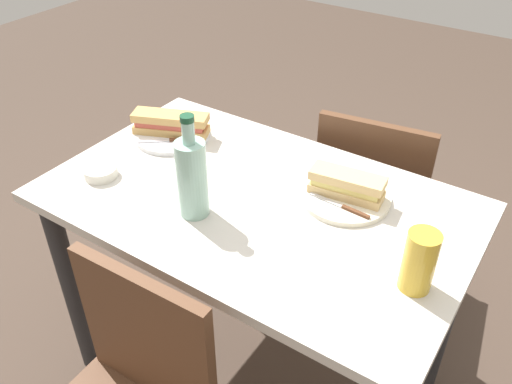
# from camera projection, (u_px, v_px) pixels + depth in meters

# --- Properties ---
(ground_plane) EXTENTS (8.00, 8.00, 0.00)m
(ground_plane) POSITION_uv_depth(u_px,v_px,m) (256.00, 370.00, 1.93)
(ground_plane) COLOR #47382D
(dining_table) EXTENTS (1.16, 0.72, 0.77)m
(dining_table) POSITION_uv_depth(u_px,v_px,m) (256.00, 234.00, 1.55)
(dining_table) COLOR beige
(dining_table) RESTS_ON ground
(chair_near) EXTENTS (0.45, 0.45, 0.85)m
(chair_near) POSITION_uv_depth(u_px,v_px,m) (372.00, 199.00, 1.96)
(chair_near) COLOR brown
(chair_near) RESTS_ON ground
(plate_near) EXTENTS (0.25, 0.25, 0.01)m
(plate_near) POSITION_uv_depth(u_px,v_px,m) (345.00, 197.00, 1.47)
(plate_near) COLOR silver
(plate_near) RESTS_ON dining_table
(baguette_sandwich_near) EXTENTS (0.21, 0.10, 0.07)m
(baguette_sandwich_near) POSITION_uv_depth(u_px,v_px,m) (347.00, 185.00, 1.44)
(baguette_sandwich_near) COLOR #DBB77A
(baguette_sandwich_near) RESTS_ON plate_near
(knife_near) EXTENTS (0.18, 0.02, 0.01)m
(knife_near) POSITION_uv_depth(u_px,v_px,m) (343.00, 207.00, 1.42)
(knife_near) COLOR silver
(knife_near) RESTS_ON plate_near
(plate_far) EXTENTS (0.25, 0.25, 0.01)m
(plate_far) POSITION_uv_depth(u_px,v_px,m) (172.00, 135.00, 1.74)
(plate_far) COLOR white
(plate_far) RESTS_ON dining_table
(baguette_sandwich_far) EXTENTS (0.25, 0.16, 0.07)m
(baguette_sandwich_far) POSITION_uv_depth(u_px,v_px,m) (171.00, 123.00, 1.72)
(baguette_sandwich_far) COLOR tan
(baguette_sandwich_far) RESTS_ON plate_far
(knife_far) EXTENTS (0.15, 0.12, 0.01)m
(knife_far) POSITION_uv_depth(u_px,v_px,m) (170.00, 140.00, 1.69)
(knife_far) COLOR silver
(knife_far) RESTS_ON plate_far
(water_bottle) EXTENTS (0.08, 0.08, 0.29)m
(water_bottle) POSITION_uv_depth(u_px,v_px,m) (192.00, 177.00, 1.36)
(water_bottle) COLOR #99C6B7
(water_bottle) RESTS_ON dining_table
(beer_glass) EXTENTS (0.07, 0.07, 0.15)m
(beer_glass) POSITION_uv_depth(u_px,v_px,m) (419.00, 262.00, 1.16)
(beer_glass) COLOR gold
(beer_glass) RESTS_ON dining_table
(olive_bowl) EXTENTS (0.10, 0.10, 0.03)m
(olive_bowl) POSITION_uv_depth(u_px,v_px,m) (101.00, 172.00, 1.55)
(olive_bowl) COLOR silver
(olive_bowl) RESTS_ON dining_table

